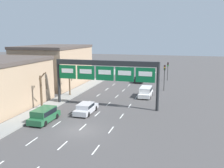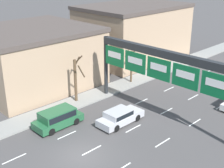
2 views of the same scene
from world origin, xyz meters
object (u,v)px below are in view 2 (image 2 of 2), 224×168
Objects in this scene: sign_gantry at (161,63)px; tree_bare_third at (132,64)px; car_silver at (120,116)px; suv_green at (58,117)px; tree_bare_closest at (76,78)px.

tree_bare_third is at bearing 148.51° from sign_gantry.
car_silver is 5.69m from suv_green.
sign_gantry is 10.62m from suv_green.
car_silver is 0.93× the size of tree_bare_closest.
tree_bare_third reaches higher than car_silver.
tree_bare_closest is at bearing 123.23° from suv_green.
suv_green is 5.81m from tree_bare_closest.
tree_bare_third is (-6.33, 8.55, 1.74)m from car_silver.
car_silver is 6.89m from tree_bare_closest.
suv_green is (-5.12, -8.15, -4.48)m from sign_gantry.
car_silver is (-1.55, -3.73, -4.66)m from sign_gantry.
tree_bare_closest is at bearing 178.37° from car_silver.
tree_bare_third is (-2.76, 12.98, 1.56)m from suv_green.
sign_gantry is 3.36× the size of suv_green.
tree_bare_closest reaches higher than suv_green.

